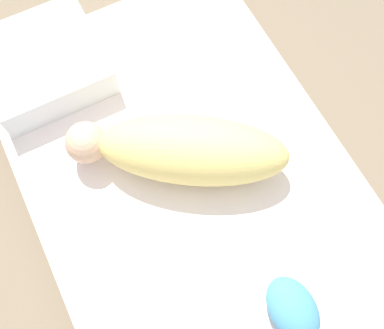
{
  "coord_description": "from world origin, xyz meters",
  "views": [
    {
      "loc": [
        0.35,
        -0.18,
        1.31
      ],
      "look_at": [
        -0.02,
        0.01,
        0.22
      ],
      "focal_mm": 42.0,
      "sensor_mm": 36.0,
      "label": 1
    }
  ],
  "objects": [
    {
      "name": "turtle_plush",
      "position": [
        0.41,
        0.06,
        0.21
      ],
      "size": [
        0.2,
        0.11,
        0.08
      ],
      "color": "#4C99C6",
      "rests_on": "bed_mattress"
    },
    {
      "name": "pillow",
      "position": [
        -0.48,
        -0.22,
        0.22
      ],
      "size": [
        0.31,
        0.33,
        0.1
      ],
      "color": "white",
      "rests_on": "bed_mattress"
    },
    {
      "name": "bed_mattress",
      "position": [
        0.0,
        0.0,
        0.08
      ],
      "size": [
        1.27,
        0.83,
        0.17
      ],
      "color": "white",
      "rests_on": "ground_plane"
    },
    {
      "name": "ground_plane",
      "position": [
        0.0,
        0.0,
        0.0
      ],
      "size": [
        12.0,
        12.0,
        0.0
      ],
      "primitive_type": "plane",
      "color": "#7A6B56"
    },
    {
      "name": "swaddled_baby",
      "position": [
        -0.05,
        0.01,
        0.25
      ],
      "size": [
        0.42,
        0.54,
        0.17
      ],
      "rotation": [
        0.0,
        0.0,
        4.15
      ],
      "color": "#EFDB7F",
      "rests_on": "bed_mattress"
    }
  ]
}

